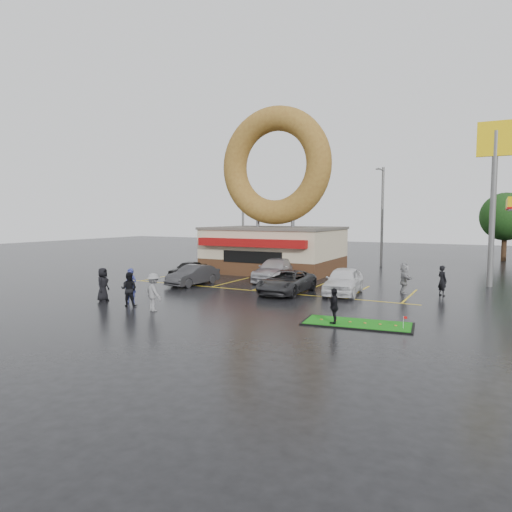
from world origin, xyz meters
The scene contains 20 objects.
ground centered at (0.00, 0.00, 0.00)m, with size 120.00×120.00×0.00m, color black.
donut_shop centered at (-3.00, 12.97, 4.46)m, with size 10.20×8.70×13.50m.
shell_sign centered at (13.00, 12.00, 7.38)m, with size 2.20×0.36×10.60m.
streetlight_left centered at (-10.00, 19.92, 4.78)m, with size 0.40×2.21×9.00m.
streetlight_mid centered at (4.00, 20.92, 4.78)m, with size 0.40×2.21×9.00m.
tree_far_d centered at (14.00, 32.00, 4.53)m, with size 4.90×4.90×7.00m.
car_black centered at (-7.20, 6.63, 0.61)m, with size 1.44×3.57×1.22m, color black.
car_dgrey centered at (-4.50, 3.50, 0.67)m, with size 1.41×4.05×1.34m, color #2D2D2F.
car_silver centered at (-0.53, 7.94, 0.78)m, with size 2.18×5.36×1.56m, color #ADACB2.
car_grey centered at (2.32, 3.50, 0.68)m, with size 2.26×4.90×1.36m, color #28282B.
car_white centered at (5.42, 4.76, 0.79)m, with size 1.87×4.66×1.59m, color silver.
person_blue centered at (-3.66, -3.24, 0.93)m, with size 0.68×0.44×1.86m, color navy.
person_blackjkt centered at (-3.19, -3.86, 0.88)m, with size 0.85×0.66×1.75m, color black.
person_hoodie centered at (-1.29, -4.20, 0.92)m, with size 1.19×0.68×1.84m, color gray.
person_bystander centered at (-5.39, -3.52, 0.91)m, with size 0.89×0.58×1.82m, color black.
person_cameraman centered at (7.35, -2.90, 0.79)m, with size 0.92×0.38×1.58m, color black.
person_walker_near centered at (8.54, 6.70, 0.91)m, with size 1.69×0.54×1.82m, color #959598.
person_walker_far centered at (10.62, 6.92, 0.88)m, with size 0.64×0.42×1.76m, color black.
dumpster centered at (-9.28, 12.80, 0.65)m, with size 1.80×1.20×1.30m, color #173C19.
putting_green centered at (8.21, -2.32, 0.04)m, with size 4.78×2.51×0.57m.
Camera 1 is at (13.29, -21.17, 4.59)m, focal length 32.00 mm.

